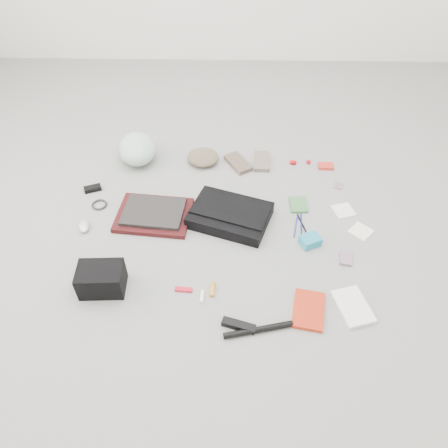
{
  "coord_description": "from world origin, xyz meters",
  "views": [
    {
      "loc": [
        0.03,
        -1.59,
        1.67
      ],
      "look_at": [
        0.0,
        0.0,
        0.05
      ],
      "focal_mm": 35.0,
      "sensor_mm": 36.0,
      "label": 1
    }
  ],
  "objects_px": {
    "messenger_bag": "(230,215)",
    "laptop": "(153,212)",
    "bike_helmet": "(137,149)",
    "book_red": "(309,310)",
    "accordion_wallet": "(310,241)",
    "camera_bag": "(101,279)"
  },
  "relations": [
    {
      "from": "camera_bag",
      "to": "accordion_wallet",
      "type": "distance_m",
      "value": 1.04
    },
    {
      "from": "camera_bag",
      "to": "accordion_wallet",
      "type": "bearing_deg",
      "value": 14.1
    },
    {
      "from": "book_red",
      "to": "accordion_wallet",
      "type": "xyz_separation_m",
      "value": [
        0.05,
        0.41,
        0.01
      ]
    },
    {
      "from": "laptop",
      "to": "bike_helmet",
      "type": "bearing_deg",
      "value": 113.51
    },
    {
      "from": "accordion_wallet",
      "to": "laptop",
      "type": "bearing_deg",
      "value": 143.94
    },
    {
      "from": "laptop",
      "to": "accordion_wallet",
      "type": "xyz_separation_m",
      "value": [
        0.83,
        -0.18,
        -0.01
      ]
    },
    {
      "from": "accordion_wallet",
      "to": "book_red",
      "type": "bearing_deg",
      "value": -121.29
    },
    {
      "from": "laptop",
      "to": "accordion_wallet",
      "type": "distance_m",
      "value": 0.84
    },
    {
      "from": "laptop",
      "to": "accordion_wallet",
      "type": "bearing_deg",
      "value": -6.44
    },
    {
      "from": "camera_bag",
      "to": "accordion_wallet",
      "type": "height_order",
      "value": "camera_bag"
    },
    {
      "from": "messenger_bag",
      "to": "laptop",
      "type": "distance_m",
      "value": 0.41
    },
    {
      "from": "laptop",
      "to": "camera_bag",
      "type": "distance_m",
      "value": 0.51
    },
    {
      "from": "laptop",
      "to": "bike_helmet",
      "type": "xyz_separation_m",
      "value": [
        -0.16,
        0.51,
        0.05
      ]
    },
    {
      "from": "laptop",
      "to": "bike_helmet",
      "type": "distance_m",
      "value": 0.53
    },
    {
      "from": "camera_bag",
      "to": "laptop",
      "type": "bearing_deg",
      "value": 67.64
    },
    {
      "from": "laptop",
      "to": "bike_helmet",
      "type": "height_order",
      "value": "bike_helmet"
    },
    {
      "from": "accordion_wallet",
      "to": "bike_helmet",
      "type": "bearing_deg",
      "value": 121.44
    },
    {
      "from": "laptop",
      "to": "book_red",
      "type": "bearing_deg",
      "value": -31.45
    },
    {
      "from": "messenger_bag",
      "to": "camera_bag",
      "type": "xyz_separation_m",
      "value": [
        -0.59,
        -0.46,
        0.03
      ]
    },
    {
      "from": "messenger_bag",
      "to": "laptop",
      "type": "bearing_deg",
      "value": -162.72
    },
    {
      "from": "bike_helmet",
      "to": "book_red",
      "type": "distance_m",
      "value": 1.44
    },
    {
      "from": "messenger_bag",
      "to": "laptop",
      "type": "height_order",
      "value": "messenger_bag"
    }
  ]
}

